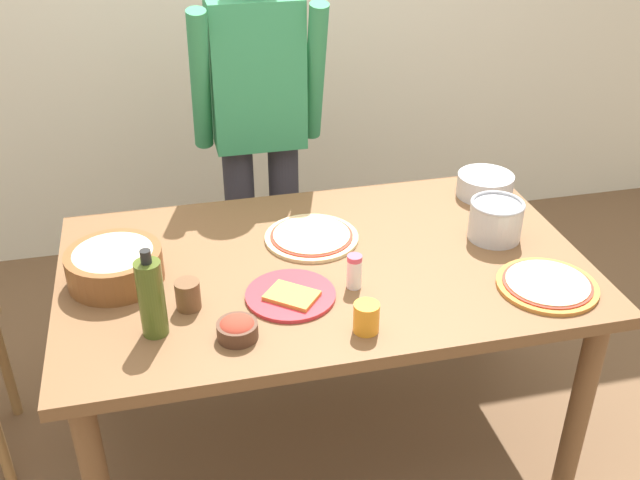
{
  "coord_description": "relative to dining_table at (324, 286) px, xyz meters",
  "views": [
    {
      "loc": [
        -0.45,
        -1.87,
        1.97
      ],
      "look_at": [
        0.0,
        0.05,
        0.81
      ],
      "focal_mm": 41.45,
      "sensor_mm": 36.0,
      "label": 1
    }
  ],
  "objects": [
    {
      "name": "ground",
      "position": [
        0.0,
        0.0,
        -0.67
      ],
      "size": [
        8.0,
        8.0,
        0.0
      ],
      "primitive_type": "plane",
      "color": "brown"
    },
    {
      "name": "dining_table",
      "position": [
        0.0,
        0.0,
        0.0
      ],
      "size": [
        1.6,
        0.96,
        0.76
      ],
      "color": "brown",
      "rests_on": "ground"
    },
    {
      "name": "person_cook",
      "position": [
        -0.07,
        0.76,
        0.27
      ],
      "size": [
        0.49,
        0.25,
        1.62
      ],
      "color": "#2D2D38",
      "rests_on": "ground"
    },
    {
      "name": "pizza_raw_on_board",
      "position": [
        -0.01,
        0.14,
        0.1
      ],
      "size": [
        0.3,
        0.3,
        0.02
      ],
      "color": "beige",
      "rests_on": "dining_table"
    },
    {
      "name": "pizza_cooked_on_tray",
      "position": [
        0.6,
        -0.28,
        0.1
      ],
      "size": [
        0.29,
        0.29,
        0.02
      ],
      "color": "#C67A33",
      "rests_on": "dining_table"
    },
    {
      "name": "plate_with_slice",
      "position": [
        -0.14,
        -0.16,
        0.1
      ],
      "size": [
        0.26,
        0.26,
        0.02
      ],
      "color": "red",
      "rests_on": "dining_table"
    },
    {
      "name": "popcorn_bowl",
      "position": [
        -0.62,
        0.04,
        0.15
      ],
      "size": [
        0.28,
        0.28,
        0.11
      ],
      "color": "brown",
      "rests_on": "dining_table"
    },
    {
      "name": "mixing_bowl_steel",
      "position": [
        0.67,
        0.31,
        0.13
      ],
      "size": [
        0.2,
        0.2,
        0.08
      ],
      "color": "#B7B7BC",
      "rests_on": "dining_table"
    },
    {
      "name": "small_sauce_bowl",
      "position": [
        -0.31,
        -0.31,
        0.12
      ],
      "size": [
        0.11,
        0.11,
        0.06
      ],
      "color": "#4C2D1E",
      "rests_on": "dining_table"
    },
    {
      "name": "olive_oil_bottle",
      "position": [
        -0.52,
        -0.24,
        0.2
      ],
      "size": [
        0.07,
        0.07,
        0.26
      ],
      "color": "#47561E",
      "rests_on": "dining_table"
    },
    {
      "name": "steel_pot",
      "position": [
        0.57,
        0.02,
        0.16
      ],
      "size": [
        0.17,
        0.17,
        0.13
      ],
      "color": "#B7B7BC",
      "rests_on": "dining_table"
    },
    {
      "name": "cup_orange",
      "position": [
        0.03,
        -0.36,
        0.13
      ],
      "size": [
        0.07,
        0.07,
        0.08
      ],
      "primitive_type": "cylinder",
      "color": "orange",
      "rests_on": "dining_table"
    },
    {
      "name": "cup_small_brown",
      "position": [
        -0.42,
        -0.15,
        0.13
      ],
      "size": [
        0.07,
        0.07,
        0.08
      ],
      "primitive_type": "cylinder",
      "color": "brown",
      "rests_on": "dining_table"
    },
    {
      "name": "salt_shaker",
      "position": [
        0.05,
        -0.15,
        0.14
      ],
      "size": [
        0.04,
        0.04,
        0.11
      ],
      "color": "white",
      "rests_on": "dining_table"
    }
  ]
}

